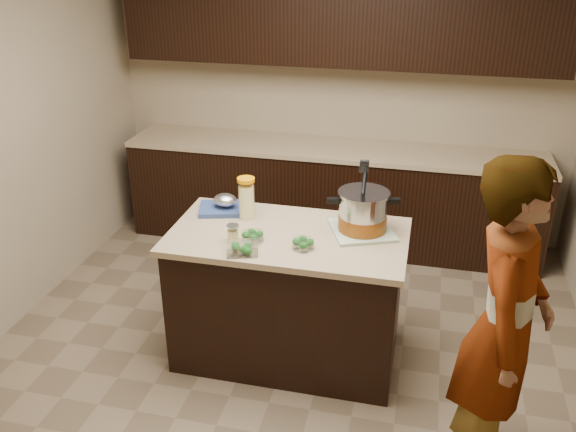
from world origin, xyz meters
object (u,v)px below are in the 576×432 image
(stock_pot, at_px, (363,213))
(person, at_px, (503,328))
(lemonade_pitcher, at_px, (247,200))
(island, at_px, (288,295))

(stock_pot, bearing_deg, person, -58.96)
(stock_pot, distance_m, lemonade_pitcher, 0.75)
(island, xyz_separation_m, stock_pot, (0.44, 0.13, 0.57))
(island, relative_size, person, 0.84)
(island, distance_m, lemonade_pitcher, 0.67)
(stock_pot, height_order, lemonade_pitcher, stock_pot)
(stock_pot, xyz_separation_m, person, (0.78, -0.81, -0.16))
(island, height_order, stock_pot, stock_pot)
(person, bearing_deg, lemonade_pitcher, 72.21)
(stock_pot, distance_m, person, 1.13)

